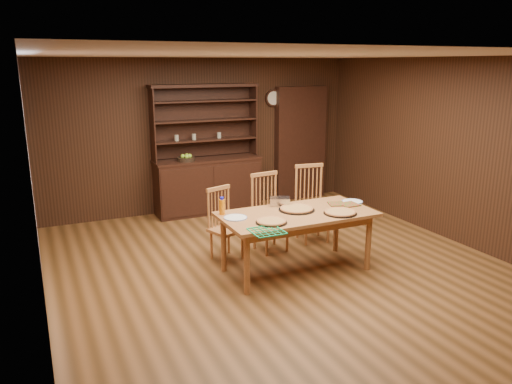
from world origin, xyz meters
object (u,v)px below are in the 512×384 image
china_hutch (208,178)px  chair_left (223,221)px  chair_right (311,200)px  juice_bottle (222,206)px  chair_center (268,209)px  dining_table (297,219)px

china_hutch → chair_left: 2.17m
chair_right → juice_bottle: 1.74m
chair_right → china_hutch: bearing=122.3°
chair_center → china_hutch: bearing=87.3°
dining_table → juice_bottle: (-0.85, 0.32, 0.18)m
chair_left → juice_bottle: (-0.19, -0.45, 0.34)m
dining_table → juice_bottle: bearing=159.5°
chair_left → chair_center: 0.68m
dining_table → chair_left: chair_left is taller
chair_center → chair_right: (0.75, 0.10, 0.02)m
chair_left → chair_center: chair_center is taller
china_hutch → dining_table: china_hutch is taller
chair_left → juice_bottle: size_ratio=4.46×
chair_center → juice_bottle: bearing=-156.1°
chair_left → juice_bottle: juice_bottle is taller
dining_table → juice_bottle: juice_bottle is taller
chair_right → juice_bottle: size_ratio=5.13×
dining_table → chair_left: 1.03m
china_hutch → dining_table: bearing=-87.3°
chair_right → chair_center: bearing=-164.9°
dining_table → chair_left: (-0.66, 0.77, -0.16)m
dining_table → chair_left: size_ratio=1.95×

